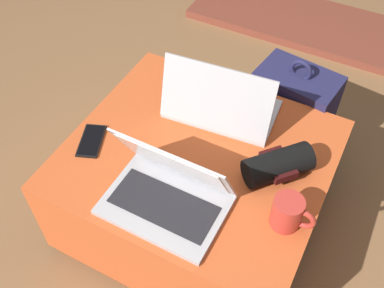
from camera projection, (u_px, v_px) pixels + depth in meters
name	position (u px, v px, depth m)	size (l,w,h in m)	color
ground_plane	(197.00, 219.00, 1.78)	(14.00, 14.00, 0.00)	olive
ottoman	(198.00, 189.00, 1.62)	(0.84, 0.76, 0.41)	maroon
laptop_near	(168.00, 191.00, 1.31)	(0.36, 0.25, 0.24)	#B7B7BC
laptop_far	(220.00, 105.00, 1.54)	(0.40, 0.26, 0.23)	silver
cell_phone	(91.00, 141.00, 1.50)	(0.12, 0.16, 0.01)	black
backpack	(291.00, 117.00, 1.85)	(0.33, 0.28, 0.51)	#23234C
wrist_brace	(278.00, 165.00, 1.38)	(0.21, 0.22, 0.09)	black
coffee_mug	(288.00, 213.00, 1.26)	(0.13, 0.09, 0.10)	red
fireplace_hearth	(312.00, 24.00, 2.61)	(1.40, 0.50, 0.04)	brown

